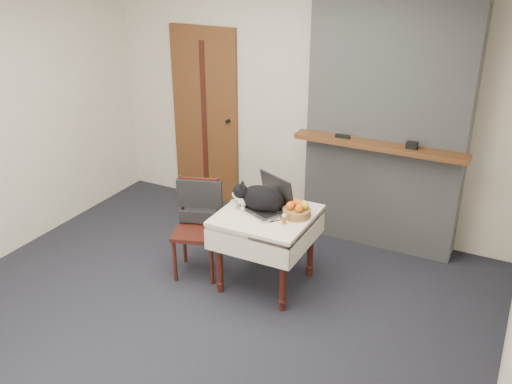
% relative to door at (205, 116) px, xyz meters
% --- Properties ---
extents(ground, '(4.50, 4.50, 0.00)m').
position_rel_door_xyz_m(ground, '(1.20, -1.97, -1.00)').
color(ground, black).
rests_on(ground, ground).
extents(room_shell, '(4.52, 4.01, 2.61)m').
position_rel_door_xyz_m(room_shell, '(1.20, -1.51, 0.76)').
color(room_shell, beige).
rests_on(room_shell, ground).
extents(door, '(0.82, 0.10, 2.00)m').
position_rel_door_xyz_m(door, '(0.00, 0.00, 0.00)').
color(door, brown).
rests_on(door, ground).
extents(chimney, '(1.62, 0.48, 2.60)m').
position_rel_door_xyz_m(chimney, '(2.10, -0.13, 0.30)').
color(chimney, gray).
rests_on(chimney, ground).
extents(side_table, '(0.78, 0.78, 0.70)m').
position_rel_door_xyz_m(side_table, '(1.44, -1.36, -0.41)').
color(side_table, '#3B1310').
rests_on(side_table, ground).
extents(laptop, '(0.51, 0.48, 0.30)m').
position_rel_door_xyz_m(laptop, '(1.42, -1.29, -0.23)').
color(laptop, '#B7B7BC').
rests_on(laptop, side_table).
extents(cat, '(0.55, 0.30, 0.26)m').
position_rel_door_xyz_m(cat, '(1.38, -1.33, -0.19)').
color(cat, black).
rests_on(cat, side_table).
extents(cream_jar, '(0.06, 0.06, 0.07)m').
position_rel_door_xyz_m(cream_jar, '(1.15, -1.40, -0.26)').
color(cream_jar, silver).
rests_on(cream_jar, side_table).
extents(pill_bottle, '(0.04, 0.04, 0.08)m').
position_rel_door_xyz_m(pill_bottle, '(1.66, -1.47, -0.26)').
color(pill_bottle, '#A05E13').
rests_on(pill_bottle, side_table).
extents(fruit_basket, '(0.24, 0.24, 0.14)m').
position_rel_door_xyz_m(fruit_basket, '(1.69, -1.29, -0.25)').
color(fruit_basket, '#9D773F').
rests_on(fruit_basket, side_table).
extents(desk_clutter, '(0.12, 0.09, 0.01)m').
position_rel_door_xyz_m(desk_clutter, '(1.62, -1.36, -0.30)').
color(desk_clutter, black).
rests_on(desk_clutter, side_table).
extents(chair, '(0.51, 0.50, 0.89)m').
position_rel_door_xyz_m(chair, '(0.77, -1.40, -0.43)').
color(chair, '#3B1310').
rests_on(chair, ground).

